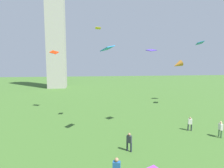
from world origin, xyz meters
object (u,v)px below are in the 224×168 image
object	(u,v)px
kite_flying_4	(98,28)
person_0	(190,123)
kite_flying_5	(54,52)
kite_flying_3	(108,48)
kite_flying_2	(151,50)
kite_flying_0	(200,43)
monument_obelisk	(55,15)
person_4	(129,141)
kite_flying_1	(178,65)
person_1	(221,128)

from	to	relation	value
kite_flying_4	person_0	bearing A→B (deg)	70.52
kite_flying_5	kite_flying_3	bearing A→B (deg)	-34.01
kite_flying_4	kite_flying_5	world-z (taller)	kite_flying_4
kite_flying_2	kite_flying_5	size ratio (longest dim) A/B	0.92
kite_flying_0	kite_flying_4	world-z (taller)	kite_flying_4
kite_flying_4	kite_flying_3	bearing A→B (deg)	8.53
kite_flying_3	kite_flying_4	bearing A→B (deg)	-131.01
monument_obelisk	person_0	distance (m)	51.93
kite_flying_3	person_0	bearing A→B (deg)	135.11
person_4	kite_flying_2	world-z (taller)	kite_flying_2
kite_flying_0	kite_flying_5	world-z (taller)	kite_flying_0
kite_flying_3	kite_flying_4	size ratio (longest dim) A/B	1.75
monument_obelisk	kite_flying_3	bearing A→B (deg)	-75.55
monument_obelisk	kite_flying_0	world-z (taller)	monument_obelisk
kite_flying_0	kite_flying_3	bearing A→B (deg)	142.43
person_4	kite_flying_1	xyz separation A→B (m)	(14.93, 17.92, 6.57)
monument_obelisk	person_4	size ratio (longest dim) A/B	29.56
kite_flying_2	kite_flying_4	size ratio (longest dim) A/B	1.45
person_4	kite_flying_1	bearing A→B (deg)	-90.68
kite_flying_5	kite_flying_0	bearing A→B (deg)	20.63
kite_flying_1	kite_flying_4	xyz separation A→B (m)	(-16.85, -10.84, 4.11)
kite_flying_1	kite_flying_3	size ratio (longest dim) A/B	1.32
person_1	kite_flying_3	bearing A→B (deg)	-87.51
kite_flying_2	kite_flying_5	world-z (taller)	kite_flying_5
kite_flying_0	person_4	bearing A→B (deg)	151.56
kite_flying_1	kite_flying_3	bearing A→B (deg)	-47.77
person_4	kite_flying_5	bearing A→B (deg)	-21.80
monument_obelisk	kite_flying_4	xyz separation A→B (m)	(10.44, -38.24, -12.06)
person_0	person_1	xyz separation A→B (m)	(1.91, -2.13, 0.06)
kite_flying_4	person_4	bearing A→B (deg)	16.87
monument_obelisk	kite_flying_5	world-z (taller)	monument_obelisk
kite_flying_2	kite_flying_4	world-z (taller)	kite_flying_4
person_0	person_1	size ratio (longest dim) A/B	0.94
person_1	kite_flying_4	xyz separation A→B (m)	(-11.73, 5.94, 10.65)
monument_obelisk	kite_flying_1	world-z (taller)	monument_obelisk
monument_obelisk	kite_flying_4	size ratio (longest dim) A/B	51.49
monument_obelisk	person_4	distance (m)	52.19
kite_flying_0	kite_flying_2	size ratio (longest dim) A/B	1.33
kite_flying_2	kite_flying_5	xyz separation A→B (m)	(-12.00, 9.71, 0.40)
person_0	person_1	bearing A→B (deg)	148.38
person_4	person_0	bearing A→B (deg)	-118.34
person_1	kite_flying_2	distance (m)	10.68
person_0	kite_flying_0	xyz separation A→B (m)	(7.51, 9.02, 10.12)
person_4	kite_flying_2	distance (m)	10.20
person_0	kite_flying_1	xyz separation A→B (m)	(7.03, 14.64, 6.59)
person_1	kite_flying_5	xyz separation A→B (m)	(-17.96, 13.51, 8.40)
kite_flying_0	person_0	bearing A→B (deg)	163.18
kite_flying_4	kite_flying_5	xyz separation A→B (m)	(-6.23, 7.58, -2.24)
monument_obelisk	person_0	bearing A→B (deg)	-64.27
person_0	kite_flying_0	size ratio (longest dim) A/B	0.88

